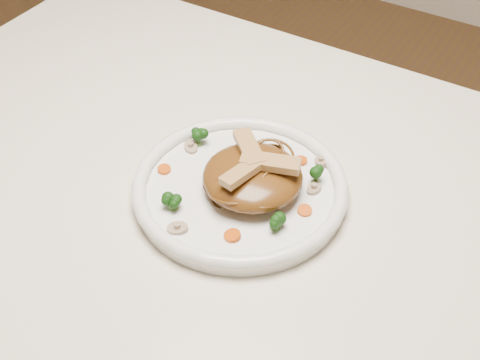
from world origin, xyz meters
The scene contains 19 objects.
table centered at (0.00, 0.00, 0.65)m, with size 1.20×0.80×0.75m.
plate centered at (0.02, -0.02, 0.76)m, with size 0.29×0.29×0.02m, color white.
noodle_mound centered at (0.04, -0.01, 0.79)m, with size 0.14×0.14×0.04m, color brown.
chicken_a centered at (0.06, 0.00, 0.82)m, with size 0.08×0.03×0.01m, color tan.
chicken_b centered at (0.02, 0.01, 0.82)m, with size 0.08×0.02×0.01m, color tan.
chicken_c centered at (0.04, -0.03, 0.82)m, with size 0.07×0.02×0.01m, color tan.
broccoli_0 centered at (0.11, 0.05, 0.78)m, with size 0.03×0.03×0.03m, color #103E0C, non-canonical shape.
broccoli_1 centered at (-0.08, 0.03, 0.78)m, with size 0.03×0.03×0.03m, color #103E0C, non-canonical shape.
broccoli_2 centered at (-0.03, -0.10, 0.78)m, with size 0.02×0.02×0.03m, color #103E0C, non-canonical shape.
broccoli_3 centered at (0.10, -0.06, 0.78)m, with size 0.02×0.02×0.03m, color #103E0C, non-canonical shape.
carrot_0 centered at (0.07, 0.07, 0.77)m, with size 0.02×0.02×0.01m, color #C53E07.
carrot_1 centered at (-0.09, -0.04, 0.77)m, with size 0.02×0.02×0.01m, color #C53E07.
carrot_2 centered at (0.12, -0.01, 0.77)m, with size 0.02×0.02×0.01m, color #C53E07.
carrot_3 centered at (-0.01, 0.06, 0.77)m, with size 0.02×0.02×0.01m, color #C53E07.
carrot_4 centered at (0.06, -0.10, 0.77)m, with size 0.02×0.02×0.01m, color #C53E07.
mushroom_0 centered at (0.00, -0.12, 0.77)m, with size 0.03×0.03×0.01m, color tan.
mushroom_1 centered at (0.11, 0.03, 0.77)m, with size 0.02×0.02×0.01m, color tan.
mushroom_2 centered at (-0.08, 0.02, 0.77)m, with size 0.03×0.03×0.01m, color tan.
mushroom_3 centered at (0.09, 0.09, 0.77)m, with size 0.02×0.02×0.01m, color tan.
Camera 1 is at (0.36, -0.58, 1.39)m, focal length 49.89 mm.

